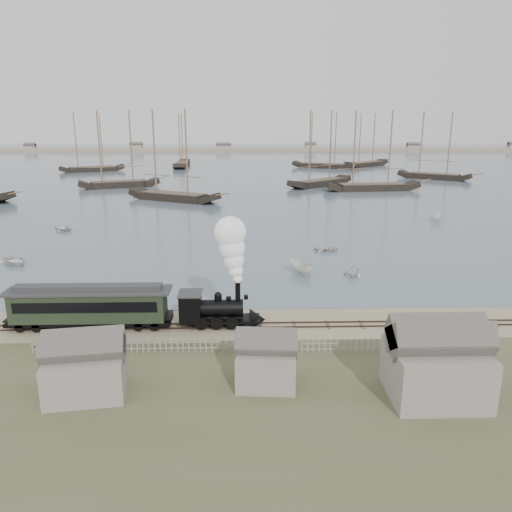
{
  "coord_description": "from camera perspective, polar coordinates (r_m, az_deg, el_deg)",
  "views": [
    {
      "loc": [
        0.43,
        -43.01,
        17.76
      ],
      "look_at": [
        1.87,
        8.75,
        3.5
      ],
      "focal_mm": 35.0,
      "sensor_mm": 36.0,
      "label": 1
    }
  ],
  "objects": [
    {
      "name": "rowboat_4",
      "position": [
        59.21,
        11.06,
        -1.6
      ],
      "size": [
        3.44,
        3.42,
        1.37
      ],
      "primitive_type": "imported",
      "rotation": [
        0.0,
        0.0,
        5.55
      ],
      "color": "silver",
      "rests_on": "harbor_water"
    },
    {
      "name": "schooner_7",
      "position": [
        194.83,
        -8.57,
        12.96
      ],
      "size": [
        5.15,
        22.0,
        20.0
      ],
      "primitive_type": null,
      "rotation": [
        0.0,
        0.0,
        1.57
      ],
      "color": "black",
      "rests_on": "harbor_water"
    },
    {
      "name": "beached_dinghy",
      "position": [
        47.09,
        -4.24,
        -6.3
      ],
      "size": [
        3.93,
        4.47,
        0.77
      ],
      "primitive_type": "imported",
      "rotation": [
        0.0,
        0.0,
        1.16
      ],
      "color": "silver",
      "rests_on": "ground"
    },
    {
      "name": "rowboat_3",
      "position": [
        69.91,
        8.06,
        0.87
      ],
      "size": [
        2.8,
        3.64,
        0.7
      ],
      "primitive_type": "imported",
      "rotation": [
        0.0,
        0.0,
        1.45
      ],
      "color": "silver",
      "rests_on": "harbor_water"
    },
    {
      "name": "schooner_3",
      "position": [
        137.83,
        7.48,
        12.06
      ],
      "size": [
        19.93,
        18.09,
        20.0
      ],
      "primitive_type": null,
      "rotation": [
        0.0,
        0.0,
        0.71
      ],
      "color": "black",
      "rests_on": "harbor_water"
    },
    {
      "name": "far_spit",
      "position": [
        293.55,
        -1.72,
        11.92
      ],
      "size": [
        500.0,
        20.0,
        1.8
      ],
      "primitive_type": "cube",
      "color": "tan",
      "rests_on": "ground"
    },
    {
      "name": "rowboat_6",
      "position": [
        88.16,
        -21.29,
        3.03
      ],
      "size": [
        4.75,
        4.88,
        0.82
      ],
      "primitive_type": "imported",
      "rotation": [
        0.0,
        0.0,
        4.0
      ],
      "color": "silver",
      "rests_on": "harbor_water"
    },
    {
      "name": "rowboat_5",
      "position": [
        95.32,
        19.96,
        4.2
      ],
      "size": [
        3.66,
        3.54,
        1.43
      ],
      "primitive_type": "imported",
      "rotation": [
        0.0,
        0.0,
        2.39
      ],
      "color": "silver",
      "rests_on": "harbor_water"
    },
    {
      "name": "rowboat_0",
      "position": [
        69.93,
        -25.87,
        -0.49
      ],
      "size": [
        4.88,
        5.02,
        0.85
      ],
      "primitive_type": "imported",
      "rotation": [
        0.0,
        0.0,
        0.87
      ],
      "color": "silver",
      "rests_on": "harbor_water"
    },
    {
      "name": "ground",
      "position": [
        46.53,
        -2.02,
        -7.05
      ],
      "size": [
        600.0,
        600.0,
        0.0
      ],
      "primitive_type": "plane",
      "color": "tan",
      "rests_on": "ground"
    },
    {
      "name": "picket_fence_west",
      "position": [
        40.74,
        -11.43,
        -10.77
      ],
      "size": [
        19.0,
        0.1,
        1.2
      ],
      "primitive_type": null,
      "color": "gray",
      "rests_on": "ground"
    },
    {
      "name": "shed_right",
      "position": [
        36.26,
        19.6,
        -14.91
      ],
      "size": [
        6.0,
        5.0,
        5.1
      ],
      "primitive_type": null,
      "color": "gray",
      "rests_on": "ground"
    },
    {
      "name": "rail_track",
      "position": [
        44.68,
        -2.04,
        -7.98
      ],
      "size": [
        120.0,
        1.8,
        0.16
      ],
      "color": "#3B2620",
      "rests_on": "ground"
    },
    {
      "name": "picket_fence_east",
      "position": [
        41.5,
        15.75,
        -10.56
      ],
      "size": [
        15.0,
        0.1,
        1.2
      ],
      "primitive_type": null,
      "color": "gray",
      "rests_on": "ground"
    },
    {
      "name": "rowboat_1",
      "position": [
        69.07,
        -2.92,
        1.26
      ],
      "size": [
        4.25,
        4.29,
        1.71
      ],
      "primitive_type": "imported",
      "rotation": [
        0.0,
        0.0,
        2.29
      ],
      "color": "silver",
      "rests_on": "harbor_water"
    },
    {
      "name": "schooner_1",
      "position": [
        138.74,
        -15.59,
        11.66
      ],
      "size": [
        21.35,
        11.88,
        20.0
      ],
      "primitive_type": null,
      "rotation": [
        0.0,
        0.0,
        0.36
      ],
      "color": "black",
      "rests_on": "harbor_water"
    },
    {
      "name": "harbor_water",
      "position": [
        213.75,
        -1.74,
        10.63
      ],
      "size": [
        600.0,
        336.0,
        0.06
      ],
      "primitive_type": "cube",
      "color": "#4A5A6B",
      "rests_on": "ground"
    },
    {
      "name": "shed_left",
      "position": [
        36.4,
        -18.66,
        -14.7
      ],
      "size": [
        5.0,
        4.0,
        4.1
      ],
      "primitive_type": null,
      "color": "gray",
      "rests_on": "ground"
    },
    {
      "name": "schooner_4",
      "position": [
        131.47,
        13.35,
        11.63
      ],
      "size": [
        24.66,
        7.76,
        20.0
      ],
      "primitive_type": null,
      "rotation": [
        0.0,
        0.0,
        0.09
      ],
      "color": "black",
      "rests_on": "harbor_water"
    },
    {
      "name": "schooner_5",
      "position": [
        162.09,
        19.94,
        11.78
      ],
      "size": [
        20.32,
        16.29,
        20.0
      ],
      "primitive_type": null,
      "rotation": [
        0.0,
        0.0,
        -0.61
      ],
      "color": "black",
      "rests_on": "harbor_water"
    },
    {
      "name": "schooner_8",
      "position": [
        190.21,
        7.85,
        12.93
      ],
      "size": [
        23.82,
        14.6,
        20.0
      ],
      "primitive_type": null,
      "rotation": [
        0.0,
        0.0,
        -0.42
      ],
      "color": "black",
      "rests_on": "harbor_water"
    },
    {
      "name": "passenger_coach",
      "position": [
        45.86,
        -18.51,
        -5.31
      ],
      "size": [
        14.18,
        2.74,
        3.44
      ],
      "color": "black",
      "rests_on": "ground"
    },
    {
      "name": "schooner_9",
      "position": [
        199.62,
        12.64,
        12.82
      ],
      "size": [
        20.84,
        18.84,
        20.0
      ],
      "primitive_type": null,
      "rotation": [
        0.0,
        0.0,
        0.71
      ],
      "color": "black",
      "rests_on": "harbor_water"
    },
    {
      "name": "schooner_2",
      "position": [
        113.24,
        -9.59,
        11.29
      ],
      "size": [
        22.1,
        15.11,
        20.0
      ],
      "primitive_type": null,
      "rotation": [
        0.0,
        0.0,
        -0.49
      ],
      "color": "black",
      "rests_on": "harbor_water"
    },
    {
      "name": "schooner_6",
      "position": [
        184.66,
        -18.46,
        12.24
      ],
      "size": [
        21.82,
        13.43,
        20.0
      ],
      "primitive_type": null,
      "rotation": [
        0.0,
        0.0,
        0.42
      ],
      "color": "black",
      "rests_on": "harbor_water"
    },
    {
      "name": "shed_mid",
      "position": [
        35.77,
        1.17,
        -14.37
      ],
      "size": [
        4.0,
        3.5,
        3.6
      ],
      "primitive_type": null,
      "color": "gray",
      "rests_on": "ground"
    },
    {
      "name": "locomotive",
      "position": [
        43.16,
        -3.1,
        -2.7
      ],
      "size": [
        7.6,
        2.84,
        9.48
      ],
      "color": "black",
      "rests_on": "ground"
    },
    {
      "name": "rowboat_2",
      "position": [
        58.95,
        5.08,
        -1.35
      ],
      "size": [
        4.17,
        3.48,
        1.55
      ],
      "primitive_type": "imported",
      "rotation": [
        0.0,
        0.0,
        3.73
      ],
      "color": "silver",
      "rests_on": "harbor_water"
    }
  ]
}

